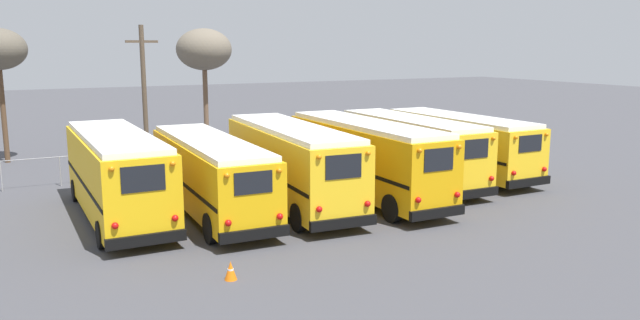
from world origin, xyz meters
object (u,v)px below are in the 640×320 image
(school_bus_1, at_px, (210,173))
(school_bus_2, at_px, (291,162))
(school_bus_5, at_px, (459,143))
(school_bus_4, at_px, (410,148))
(school_bus_3, at_px, (365,157))
(bare_tree_0, at_px, (204,50))
(traffic_cone, at_px, (231,270))
(school_bus_0, at_px, (117,173))
(utility_pole, at_px, (144,91))

(school_bus_1, distance_m, school_bus_2, 3.39)
(school_bus_5, bearing_deg, school_bus_2, -170.81)
(school_bus_4, bearing_deg, school_bus_5, 8.19)
(school_bus_3, bearing_deg, school_bus_4, 23.70)
(school_bus_5, bearing_deg, bare_tree_0, 109.51)
(school_bus_1, xyz_separation_m, traffic_cone, (-1.67, -7.19, -1.37))
(school_bus_0, bearing_deg, traffic_cone, -78.14)
(traffic_cone, bearing_deg, school_bus_4, 34.49)
(school_bus_2, xyz_separation_m, bare_tree_0, (2.98, 21.81, 4.42))
(school_bus_2, height_order, utility_pole, utility_pole)
(utility_pole, xyz_separation_m, traffic_cone, (-1.87, -20.17, -3.75))
(school_bus_1, bearing_deg, school_bus_4, 5.11)
(school_bus_2, relative_size, school_bus_5, 1.06)
(school_bus_2, bearing_deg, bare_tree_0, 82.23)
(school_bus_1, relative_size, school_bus_2, 1.01)
(school_bus_1, xyz_separation_m, school_bus_4, (10.12, 0.91, 0.09))
(school_bus_1, distance_m, school_bus_3, 6.78)
(school_bus_1, distance_m, school_bus_5, 13.57)
(school_bus_0, height_order, school_bus_2, school_bus_2)
(bare_tree_0, bearing_deg, school_bus_2, -97.77)
(school_bus_0, height_order, school_bus_3, school_bus_3)
(school_bus_3, height_order, bare_tree_0, bare_tree_0)
(school_bus_3, height_order, utility_pole, utility_pole)
(traffic_cone, bearing_deg, school_bus_3, 38.18)
(school_bus_2, height_order, bare_tree_0, bare_tree_0)
(school_bus_2, xyz_separation_m, utility_pole, (-3.17, 13.22, 2.21))
(school_bus_1, relative_size, bare_tree_0, 1.33)
(bare_tree_0, relative_size, traffic_cone, 14.30)
(school_bus_0, xyz_separation_m, school_bus_4, (13.50, -0.04, -0.05))
(school_bus_2, xyz_separation_m, traffic_cone, (-5.04, -6.95, -1.54))
(school_bus_1, bearing_deg, school_bus_0, 164.41)
(school_bus_2, relative_size, traffic_cone, 18.82)
(bare_tree_0, height_order, traffic_cone, bare_tree_0)
(school_bus_3, relative_size, bare_tree_0, 1.33)
(school_bus_5, xyz_separation_m, bare_tree_0, (-7.15, 20.17, 4.55))
(school_bus_4, bearing_deg, utility_pole, 129.40)
(school_bus_0, xyz_separation_m, school_bus_2, (6.75, -1.19, 0.04))
(school_bus_4, bearing_deg, bare_tree_0, 100.35)
(school_bus_0, relative_size, school_bus_2, 0.97)
(school_bus_3, distance_m, bare_tree_0, 22.58)
(school_bus_0, relative_size, school_bus_3, 0.96)
(school_bus_1, distance_m, school_bus_4, 10.16)
(bare_tree_0, xyz_separation_m, traffic_cone, (-8.02, -28.76, -5.96))
(school_bus_1, relative_size, school_bus_3, 1.00)
(school_bus_1, bearing_deg, school_bus_5, 5.89)
(school_bus_0, bearing_deg, school_bus_3, -8.52)
(school_bus_1, xyz_separation_m, school_bus_2, (3.37, -0.25, 0.17))
(school_bus_3, bearing_deg, school_bus_5, 16.25)
(school_bus_2, distance_m, school_bus_5, 10.26)
(school_bus_4, distance_m, traffic_cone, 14.38)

